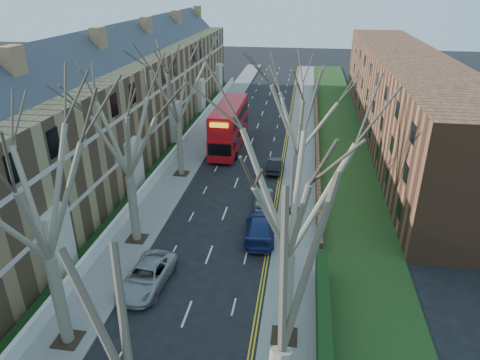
% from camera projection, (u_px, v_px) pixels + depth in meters
% --- Properties ---
extents(pavement_left, '(3.00, 102.00, 0.12)m').
position_uv_depth(pavement_left, '(204.00, 138.00, 52.47)').
color(pavement_left, slate).
rests_on(pavement_left, ground).
extents(pavement_right, '(3.00, 102.00, 0.12)m').
position_uv_depth(pavement_right, '(302.00, 143.00, 50.81)').
color(pavement_right, slate).
rests_on(pavement_right, ground).
extents(terrace_left, '(9.70, 78.00, 13.60)m').
position_uv_depth(terrace_left, '(112.00, 109.00, 44.04)').
color(terrace_left, olive).
rests_on(terrace_left, ground).
extents(flats_right, '(13.97, 54.00, 10.00)m').
position_uv_depth(flats_right, '(403.00, 97.00, 50.74)').
color(flats_right, brown).
rests_on(flats_right, ground).
extents(front_wall_left, '(0.30, 78.00, 1.00)m').
position_uv_depth(front_wall_left, '(171.00, 157.00, 45.29)').
color(front_wall_left, white).
rests_on(front_wall_left, ground).
extents(grass_verge_right, '(6.00, 102.00, 0.06)m').
position_uv_depth(grass_verge_right, '(341.00, 144.00, 50.15)').
color(grass_verge_right, '#1D3E16').
rests_on(grass_verge_right, ground).
extents(tree_left_mid, '(10.50, 10.50, 14.71)m').
position_uv_depth(tree_left_mid, '(32.00, 180.00, 18.85)').
color(tree_left_mid, '#6B5D4C').
rests_on(tree_left_mid, ground).
extents(tree_left_far, '(10.15, 10.15, 14.22)m').
position_uv_depth(tree_left_far, '(123.00, 121.00, 27.94)').
color(tree_left_far, '#6B5D4C').
rests_on(tree_left_far, ground).
extents(tree_left_dist, '(10.50, 10.50, 14.71)m').
position_uv_depth(tree_left_dist, '(175.00, 78.00, 38.56)').
color(tree_left_dist, '#6B5D4C').
rests_on(tree_left_dist, ground).
extents(tree_right_mid, '(10.50, 10.50, 14.71)m').
position_uv_depth(tree_right_mid, '(293.00, 178.00, 19.07)').
color(tree_right_mid, '#6B5D4C').
rests_on(tree_right_mid, ground).
extents(tree_right_far, '(10.15, 10.15, 14.22)m').
position_uv_depth(tree_right_far, '(301.00, 104.00, 31.75)').
color(tree_right_far, '#6B5D4C').
rests_on(tree_right_far, ground).
extents(double_decker_bus, '(3.01, 11.83, 4.92)m').
position_uv_depth(double_decker_bus, '(229.00, 127.00, 48.71)').
color(double_decker_bus, red).
rests_on(double_decker_bus, ground).
extents(car_left_far, '(2.86, 5.42, 1.45)m').
position_uv_depth(car_left_far, '(147.00, 276.00, 26.81)').
color(car_left_far, '#9D9DA2').
rests_on(car_left_far, ground).
extents(car_right_near, '(2.53, 5.56, 1.58)m').
position_uv_depth(car_right_near, '(260.00, 228.00, 31.94)').
color(car_right_near, navy).
rests_on(car_right_near, ground).
extents(car_right_mid, '(2.00, 4.24, 1.40)m').
position_uv_depth(car_right_mid, '(264.00, 198.00, 36.57)').
color(car_right_mid, '#A1A4A9').
rests_on(car_right_mid, ground).
extents(car_right_far, '(1.49, 3.99, 1.30)m').
position_uv_depth(car_right_far, '(275.00, 165.00, 43.12)').
color(car_right_far, black).
rests_on(car_right_far, ground).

